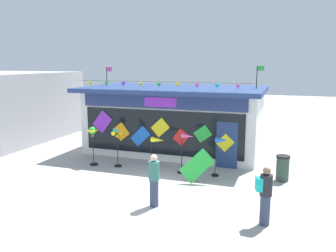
{
  "coord_description": "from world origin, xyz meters",
  "views": [
    {
      "loc": [
        4.55,
        -10.57,
        4.47
      ],
      "look_at": [
        -0.21,
        3.24,
        1.8
      ],
      "focal_mm": 37.22,
      "sensor_mm": 36.0,
      "label": 1
    }
  ],
  "objects_px": {
    "kite_shop_building": "(176,118)",
    "wind_spinner_center_right": "(186,147)",
    "wind_spinner_center_left": "(157,145)",
    "wind_spinner_right": "(220,146)",
    "wind_spinner_left": "(117,140)",
    "person_near_camera": "(154,180)",
    "wind_spinner_far_left": "(93,136)",
    "trash_bin": "(283,168)",
    "display_kite_on_ground": "(197,166)",
    "person_mid_plaza": "(265,194)"
  },
  "relations": [
    {
      "from": "wind_spinner_far_left",
      "to": "trash_bin",
      "type": "relative_size",
      "value": 1.73
    },
    {
      "from": "display_kite_on_ground",
      "to": "wind_spinner_left",
      "type": "bearing_deg",
      "value": 167.24
    },
    {
      "from": "wind_spinner_left",
      "to": "trash_bin",
      "type": "xyz_separation_m",
      "value": [
        6.8,
        0.43,
        -0.7
      ]
    },
    {
      "from": "wind_spinner_left",
      "to": "person_near_camera",
      "type": "relative_size",
      "value": 1.02
    },
    {
      "from": "kite_shop_building",
      "to": "wind_spinner_far_left",
      "type": "height_order",
      "value": "kite_shop_building"
    },
    {
      "from": "kite_shop_building",
      "to": "trash_bin",
      "type": "distance_m",
      "value": 6.31
    },
    {
      "from": "wind_spinner_center_left",
      "to": "wind_spinner_center_right",
      "type": "xyz_separation_m",
      "value": [
        1.27,
        0.0,
        0.02
      ]
    },
    {
      "from": "kite_shop_building",
      "to": "display_kite_on_ground",
      "type": "distance_m",
      "value": 5.13
    },
    {
      "from": "wind_spinner_far_left",
      "to": "wind_spinner_center_right",
      "type": "relative_size",
      "value": 1.04
    },
    {
      "from": "display_kite_on_ground",
      "to": "wind_spinner_center_right",
      "type": "bearing_deg",
      "value": 127.12
    },
    {
      "from": "wind_spinner_far_left",
      "to": "display_kite_on_ground",
      "type": "distance_m",
      "value": 4.99
    },
    {
      "from": "person_near_camera",
      "to": "display_kite_on_ground",
      "type": "xyz_separation_m",
      "value": [
        0.73,
        2.56,
        -0.2
      ]
    },
    {
      "from": "display_kite_on_ground",
      "to": "person_near_camera",
      "type": "bearing_deg",
      "value": -105.91
    },
    {
      "from": "wind_spinner_far_left",
      "to": "person_mid_plaza",
      "type": "xyz_separation_m",
      "value": [
        7.52,
        -3.51,
        -0.44
      ]
    },
    {
      "from": "kite_shop_building",
      "to": "wind_spinner_center_right",
      "type": "height_order",
      "value": "kite_shop_building"
    },
    {
      "from": "kite_shop_building",
      "to": "wind_spinner_center_right",
      "type": "distance_m",
      "value": 3.91
    },
    {
      "from": "wind_spinner_far_left",
      "to": "display_kite_on_ground",
      "type": "relative_size",
      "value": 1.4
    },
    {
      "from": "wind_spinner_right",
      "to": "trash_bin",
      "type": "height_order",
      "value": "wind_spinner_right"
    },
    {
      "from": "wind_spinner_left",
      "to": "wind_spinner_center_right",
      "type": "relative_size",
      "value": 1.03
    },
    {
      "from": "person_near_camera",
      "to": "wind_spinner_right",
      "type": "bearing_deg",
      "value": -34.4
    },
    {
      "from": "kite_shop_building",
      "to": "wind_spinner_center_right",
      "type": "relative_size",
      "value": 5.29
    },
    {
      "from": "wind_spinner_center_left",
      "to": "wind_spinner_right",
      "type": "bearing_deg",
      "value": 1.14
    },
    {
      "from": "trash_bin",
      "to": "wind_spinner_left",
      "type": "bearing_deg",
      "value": -176.37
    },
    {
      "from": "wind_spinner_left",
      "to": "person_mid_plaza",
      "type": "relative_size",
      "value": 1.02
    },
    {
      "from": "wind_spinner_right",
      "to": "person_near_camera",
      "type": "relative_size",
      "value": 0.95
    },
    {
      "from": "wind_spinner_center_right",
      "to": "person_mid_plaza",
      "type": "xyz_separation_m",
      "value": [
        3.35,
        -3.71,
        -0.23
      ]
    },
    {
      "from": "wind_spinner_right",
      "to": "display_kite_on_ground",
      "type": "xyz_separation_m",
      "value": [
        -0.68,
        -1.0,
        -0.59
      ]
    },
    {
      "from": "person_mid_plaza",
      "to": "trash_bin",
      "type": "distance_m",
      "value": 4.08
    },
    {
      "from": "wind_spinner_left",
      "to": "person_mid_plaza",
      "type": "distance_m",
      "value": 7.35
    },
    {
      "from": "kite_shop_building",
      "to": "person_mid_plaza",
      "type": "height_order",
      "value": "kite_shop_building"
    },
    {
      "from": "wind_spinner_far_left",
      "to": "display_kite_on_ground",
      "type": "xyz_separation_m",
      "value": [
        4.89,
        -0.75,
        -0.67
      ]
    },
    {
      "from": "wind_spinner_center_left",
      "to": "trash_bin",
      "type": "bearing_deg",
      "value": 3.87
    },
    {
      "from": "person_near_camera",
      "to": "person_mid_plaza",
      "type": "xyz_separation_m",
      "value": [
        3.36,
        -0.2,
        0.03
      ]
    },
    {
      "from": "wind_spinner_center_right",
      "to": "trash_bin",
      "type": "distance_m",
      "value": 3.82
    },
    {
      "from": "trash_bin",
      "to": "display_kite_on_ground",
      "type": "relative_size",
      "value": 0.8
    },
    {
      "from": "kite_shop_building",
      "to": "wind_spinner_right",
      "type": "distance_m",
      "value": 4.59
    },
    {
      "from": "wind_spinner_far_left",
      "to": "person_near_camera",
      "type": "relative_size",
      "value": 1.03
    },
    {
      "from": "person_mid_plaza",
      "to": "trash_bin",
      "type": "relative_size",
      "value": 1.69
    },
    {
      "from": "kite_shop_building",
      "to": "person_near_camera",
      "type": "height_order",
      "value": "kite_shop_building"
    },
    {
      "from": "wind_spinner_far_left",
      "to": "wind_spinner_center_left",
      "type": "height_order",
      "value": "wind_spinner_far_left"
    },
    {
      "from": "wind_spinner_right",
      "to": "wind_spinner_center_left",
      "type": "bearing_deg",
      "value": -178.86
    },
    {
      "from": "person_near_camera",
      "to": "wind_spinner_center_left",
      "type": "bearing_deg",
      "value": 6.86
    },
    {
      "from": "wind_spinner_far_left",
      "to": "wind_spinner_left",
      "type": "xyz_separation_m",
      "value": [
        1.12,
        0.11,
        -0.13
      ]
    },
    {
      "from": "person_near_camera",
      "to": "person_mid_plaza",
      "type": "height_order",
      "value": "same"
    },
    {
      "from": "person_near_camera",
      "to": "display_kite_on_ground",
      "type": "relative_size",
      "value": 1.36
    },
    {
      "from": "kite_shop_building",
      "to": "wind_spinner_center_right",
      "type": "xyz_separation_m",
      "value": [
        1.56,
        -3.54,
        -0.54
      ]
    },
    {
      "from": "person_near_camera",
      "to": "trash_bin",
      "type": "xyz_separation_m",
      "value": [
        3.77,
        3.84,
        -0.35
      ]
    },
    {
      "from": "wind_spinner_far_left",
      "to": "wind_spinner_center_right",
      "type": "height_order",
      "value": "wind_spinner_far_left"
    },
    {
      "from": "wind_spinner_center_left",
      "to": "wind_spinner_right",
      "type": "height_order",
      "value": "wind_spinner_right"
    },
    {
      "from": "person_near_camera",
      "to": "wind_spinner_center_right",
      "type": "bearing_deg",
      "value": -13.03
    }
  ]
}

